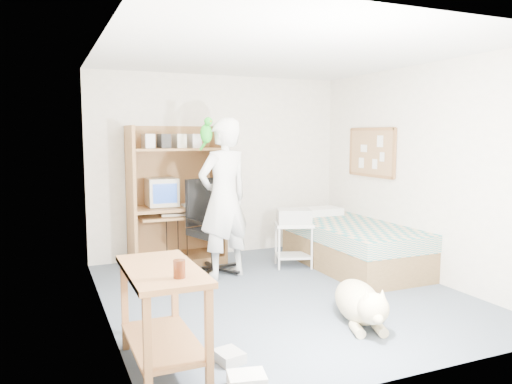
% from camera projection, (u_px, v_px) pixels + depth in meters
% --- Properties ---
extents(floor, '(4.00, 4.00, 0.00)m').
position_uv_depth(floor, '(282.00, 294.00, 5.32)').
color(floor, '#434E5C').
rests_on(floor, ground).
extents(wall_back, '(3.60, 0.02, 2.50)m').
position_uv_depth(wall_back, '(219.00, 166.00, 7.00)').
color(wall_back, beige).
rests_on(wall_back, floor).
extents(wall_right, '(0.02, 4.00, 2.50)m').
position_uv_depth(wall_right, '(419.00, 172.00, 5.89)').
color(wall_right, beige).
rests_on(wall_right, floor).
extents(wall_left, '(0.02, 4.00, 2.50)m').
position_uv_depth(wall_left, '(103.00, 184.00, 4.46)').
color(wall_left, beige).
rests_on(wall_left, floor).
extents(ceiling, '(3.60, 4.00, 0.02)m').
position_uv_depth(ceiling, '(284.00, 54.00, 5.03)').
color(ceiling, white).
rests_on(ceiling, wall_back).
extents(computer_hutch, '(1.20, 0.63, 1.80)m').
position_uv_depth(computer_hutch, '(176.00, 201.00, 6.53)').
color(computer_hutch, brown).
rests_on(computer_hutch, floor).
extents(bed, '(1.02, 2.02, 0.66)m').
position_uv_depth(bed, '(352.00, 245.00, 6.36)').
color(bed, brown).
rests_on(bed, floor).
extents(side_desk, '(0.50, 1.00, 0.75)m').
position_uv_depth(side_desk, '(163.00, 303.00, 3.56)').
color(side_desk, brown).
rests_on(side_desk, floor).
extents(corkboard, '(0.04, 0.94, 0.66)m').
position_uv_depth(corkboard, '(371.00, 152.00, 6.67)').
color(corkboard, '#A26E48').
rests_on(corkboard, wall_right).
extents(office_chair, '(0.64, 0.65, 1.13)m').
position_uv_depth(office_chair, '(211.00, 239.00, 6.16)').
color(office_chair, black).
rests_on(office_chair, floor).
extents(person, '(0.79, 0.63, 1.88)m').
position_uv_depth(person, '(224.00, 199.00, 5.85)').
color(person, silver).
rests_on(person, floor).
extents(parrot, '(0.14, 0.24, 0.38)m').
position_uv_depth(parrot, '(207.00, 132.00, 5.69)').
color(parrot, '#159716').
rests_on(parrot, person).
extents(dog, '(0.60, 1.12, 0.43)m').
position_uv_depth(dog, '(360.00, 302.00, 4.48)').
color(dog, beige).
rests_on(dog, floor).
extents(printer_cart, '(0.57, 0.51, 0.56)m').
position_uv_depth(printer_cart, '(294.00, 238.00, 6.37)').
color(printer_cart, silver).
rests_on(printer_cart, floor).
extents(printer, '(0.50, 0.44, 0.18)m').
position_uv_depth(printer, '(294.00, 216.00, 6.34)').
color(printer, '#A9A9A4').
rests_on(printer, printer_cart).
extents(crt_monitor, '(0.38, 0.41, 0.36)m').
position_uv_depth(crt_monitor, '(162.00, 192.00, 6.45)').
color(crt_monitor, beige).
rests_on(crt_monitor, computer_hutch).
extents(keyboard, '(0.46, 0.21, 0.03)m').
position_uv_depth(keyboard, '(179.00, 214.00, 6.41)').
color(keyboard, beige).
rests_on(keyboard, computer_hutch).
extents(pencil_cup, '(0.08, 0.08, 0.12)m').
position_uv_depth(pencil_cup, '(200.00, 201.00, 6.57)').
color(pencil_cup, gold).
rests_on(pencil_cup, computer_hutch).
extents(drink_glass, '(0.08, 0.08, 0.12)m').
position_uv_depth(drink_glass, '(179.00, 269.00, 3.27)').
color(drink_glass, '#3F190A').
rests_on(drink_glass, side_desk).
extents(floor_box_a, '(0.29, 0.25, 0.10)m').
position_uv_depth(floor_box_a, '(247.00, 381.00, 3.33)').
color(floor_box_a, white).
rests_on(floor_box_a, floor).
extents(floor_box_b, '(0.22, 0.25, 0.08)m').
position_uv_depth(floor_box_b, '(229.00, 356.00, 3.72)').
color(floor_box_b, '#B4B4AF').
rests_on(floor_box_b, floor).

